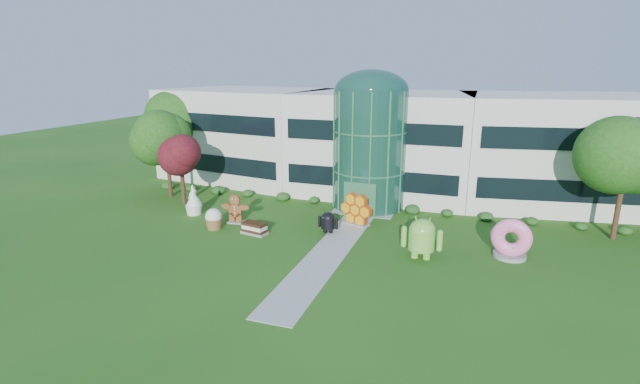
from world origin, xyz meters
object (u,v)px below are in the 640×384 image
(android_black, at_px, (328,221))
(gingerbread, at_px, (235,208))
(donut, at_px, (511,238))
(android_green, at_px, (422,236))

(android_black, relative_size, gingerbread, 0.74)
(donut, distance_m, gingerbread, 19.66)
(android_black, xyz_separation_m, donut, (12.23, -0.38, 0.39))
(android_green, distance_m, donut, 5.68)
(android_black, height_order, gingerbread, gingerbread)
(donut, bearing_deg, android_black, -174.97)
(donut, xyz_separation_m, gingerbread, (-19.66, 0.22, -0.17))
(android_black, bearing_deg, donut, 3.38)
(android_black, distance_m, donut, 12.24)
(android_green, bearing_deg, android_black, 160.86)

